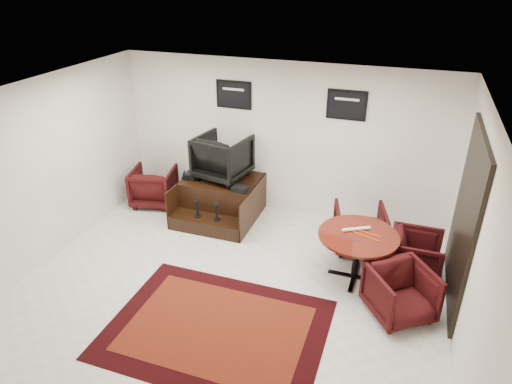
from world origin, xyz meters
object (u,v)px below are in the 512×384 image
armchair_side (154,184)px  meeting_table (358,240)px  table_chair_corner (401,291)px  shine_podium (221,199)px  table_chair_window (416,253)px  shine_chair (223,155)px  table_chair_back (359,226)px

armchair_side → meeting_table: 4.20m
table_chair_corner → meeting_table: bearing=101.2°
armchair_side → table_chair_corner: 5.03m
shine_podium → table_chair_corner: (3.31, -1.73, 0.06)m
armchair_side → table_chair_corner: armchair_side is taller
meeting_table → table_chair_window: size_ratio=1.52×
shine_podium → table_chair_corner: bearing=-27.6°
armchair_side → table_chair_window: size_ratio=1.07×
shine_podium → meeting_table: size_ratio=1.23×
shine_podium → table_chair_window: size_ratio=1.87×
shine_chair → table_chair_corner: 3.88m
armchair_side → table_chair_corner: size_ratio=1.03×
armchair_side → table_chair_back: size_ratio=1.00×
table_chair_back → armchair_side: bearing=-18.6°
shine_chair → shine_podium: bearing=100.2°
shine_podium → shine_chair: (-0.00, 0.14, 0.83)m
armchair_side → table_chair_corner: bearing=147.1°
shine_chair → table_chair_back: size_ratio=1.10×
meeting_table → table_chair_back: (-0.07, 0.84, -0.26)m
shine_podium → table_chair_back: 2.58m
meeting_table → table_chair_back: size_ratio=1.43×
table_chair_window → armchair_side: bearing=81.6°
shine_chair → armchair_side: shine_chair is taller
table_chair_corner → shine_podium: bearing=116.4°
meeting_table → table_chair_window: bearing=24.0°
shine_podium → table_chair_window: (3.47, -0.74, 0.05)m
armchair_side → meeting_table: armchair_side is taller
shine_podium → table_chair_window: table_chair_window is taller
shine_podium → armchair_side: 1.41m
armchair_side → meeting_table: size_ratio=0.70×
table_chair_back → shine_podium: bearing=-20.8°
meeting_table → table_chair_window: table_chair_window is taller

